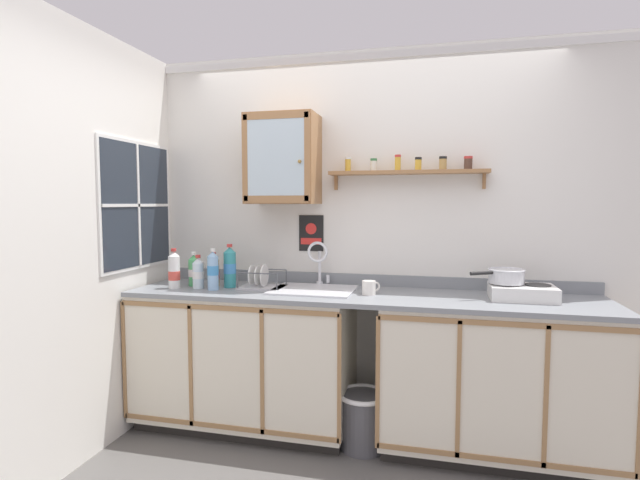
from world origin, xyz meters
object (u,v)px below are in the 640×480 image
sink (314,293)px  dish_rack (261,282)px  saucepan (506,276)px  warning_sign (311,233)px  bottle_juice_amber_1 (214,272)px  mug (369,288)px  bottle_detergent_teal_4 (230,267)px  bottle_soda_green_0 (194,271)px  wall_cabinet (283,160)px  bottle_opaque_white_2 (174,271)px  bottle_water_clear_5 (198,273)px  hot_plate_stove (522,292)px  bottle_water_blue_3 (213,270)px  trash_bin (363,419)px

sink → dish_rack: 0.38m
saucepan → warning_sign: (-1.29, 0.25, 0.22)m
bottle_juice_amber_1 → mug: bearing=-3.1°
bottle_detergent_teal_4 → saucepan: bearing=1.4°
bottle_juice_amber_1 → saucepan: bearing=0.8°
sink → bottle_juice_amber_1: bearing=-179.5°
bottle_soda_green_0 → wall_cabinet: size_ratio=0.39×
bottle_soda_green_0 → bottle_opaque_white_2: (-0.08, -0.13, 0.01)m
wall_cabinet → dish_rack: bearing=-134.5°
bottle_soda_green_0 → mug: bottle_soda_green_0 is taller
bottle_soda_green_0 → warning_sign: (0.77, 0.30, 0.25)m
bottle_soda_green_0 → bottle_water_clear_5: bearing=-47.3°
bottle_juice_amber_1 → bottle_water_clear_5: 0.12m
bottle_juice_amber_1 → bottle_opaque_white_2: (-0.22, -0.15, 0.02)m
sink → warning_sign: size_ratio=2.08×
warning_sign → wall_cabinet: bearing=-136.5°
wall_cabinet → sink: bearing=-25.8°
bottle_detergent_teal_4 → warning_sign: bearing=30.9°
wall_cabinet → warning_sign: 0.56m
bottle_detergent_teal_4 → mug: bottle_detergent_teal_4 is taller
bottle_opaque_white_2 → bottle_water_clear_5: bottle_opaque_white_2 is taller
bottle_opaque_white_2 → dish_rack: size_ratio=0.91×
bottle_detergent_teal_4 → bottle_juice_amber_1: bearing=171.7°
bottle_opaque_white_2 → mug: (1.32, 0.09, -0.07)m
sink → bottle_detergent_teal_4: bearing=-177.5°
sink → mug: sink is taller
hot_plate_stove → bottle_water_blue_3: size_ratio=1.34×
bottle_water_clear_5 → wall_cabinet: size_ratio=0.38×
hot_plate_stove → bottle_detergent_teal_4: size_ratio=1.25×
dish_rack → trash_bin: bearing=-12.3°
bottle_water_blue_3 → bottle_water_clear_5: size_ratio=1.22×
warning_sign → bottle_opaque_white_2: bearing=-153.3°
bottle_soda_green_0 → bottle_detergent_teal_4: size_ratio=0.80×
saucepan → bottle_juice_amber_1: (-1.92, -0.03, -0.04)m
bottle_juice_amber_1 → trash_bin: size_ratio=0.66×
bottle_opaque_white_2 → bottle_detergent_teal_4: bearing=20.1°
bottle_opaque_white_2 → bottle_water_blue_3: bearing=1.8°
bottle_detergent_teal_4 → sink: bearing=2.5°
saucepan → bottle_opaque_white_2: bearing=-175.4°
dish_rack → hot_plate_stove: bearing=0.1°
bottle_juice_amber_1 → bottle_water_clear_5: size_ratio=1.03×
saucepan → mug: bearing=-174.0°
trash_bin → dish_rack: bearing=167.7°
dish_rack → bottle_detergent_teal_4: bearing=-173.9°
saucepan → bottle_soda_green_0: 2.07m
sink → mug: (0.38, -0.07, 0.07)m
hot_plate_stove → bottle_water_clear_5: bearing=-176.8°
sink → mug: bearing=-10.0°
saucepan → dish_rack: bearing=-179.2°
wall_cabinet → trash_bin: size_ratio=1.70×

